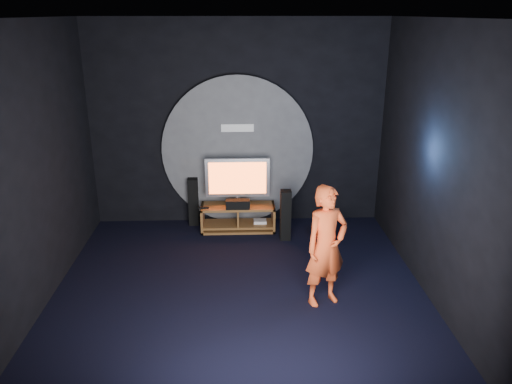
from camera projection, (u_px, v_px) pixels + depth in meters
floor at (240, 292)px, 6.74m from camera, size 5.00×5.00×0.00m
back_wall at (237, 125)px, 8.50m from camera, size 5.00×0.04×3.50m
front_wall at (240, 264)px, 3.80m from camera, size 5.00×0.04×3.50m
left_wall at (32, 170)px, 6.06m from camera, size 0.04×5.00×3.50m
right_wall at (438, 166)px, 6.24m from camera, size 0.04×5.00×3.50m
ceiling at (236, 17)px, 5.55m from camera, size 5.00×5.00×0.01m
wall_disc_panel at (238, 151)px, 8.60m from camera, size 2.60×0.11×2.60m
media_console at (238, 219)px, 8.60m from camera, size 1.26×0.45×0.45m
tv at (238, 179)px, 8.43m from camera, size 1.09×0.22×0.81m
center_speaker at (238, 204)px, 8.36m from camera, size 0.40×0.15×0.15m
remote at (203, 208)px, 8.38m from camera, size 0.18×0.05×0.02m
tower_speaker_left at (193, 202)px, 8.75m from camera, size 0.17×0.19×0.85m
tower_speaker_right at (286, 215)px, 8.17m from camera, size 0.17×0.19×0.85m
subwoofer at (326, 229)px, 8.32m from camera, size 0.28×0.28×0.30m
player at (326, 246)px, 6.25m from camera, size 0.68×0.58×1.59m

